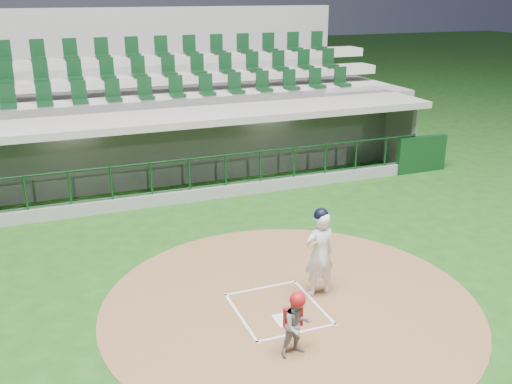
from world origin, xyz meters
TOP-DOWN VIEW (x-y plane):
  - ground at (0.00, 0.00)m, footprint 120.00×120.00m
  - dirt_circle at (0.30, -0.20)m, footprint 7.20×7.20m
  - home_plate at (0.00, -0.70)m, footprint 0.43×0.43m
  - batter_box_chalk at (0.00, -0.30)m, footprint 1.55×1.80m
  - dugout_structure at (-0.01, 7.84)m, footprint 16.40×3.70m
  - seating_deck at (0.00, 10.91)m, footprint 17.00×6.72m
  - batter at (0.97, -0.05)m, footprint 0.86×0.86m
  - catcher at (-0.27, -1.68)m, footprint 0.55×0.44m

SIDE VIEW (x-z plane):
  - ground at x=0.00m, z-range 0.00..0.00m
  - dirt_circle at x=0.30m, z-range 0.00..0.01m
  - batter_box_chalk at x=0.00m, z-range 0.01..0.02m
  - home_plate at x=0.00m, z-range 0.01..0.03m
  - catcher at x=-0.27m, z-range 0.01..1.15m
  - batter at x=0.97m, z-range 0.01..1.82m
  - dugout_structure at x=-0.01m, z-range -0.54..2.46m
  - seating_deck at x=0.00m, z-range -1.15..4.00m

